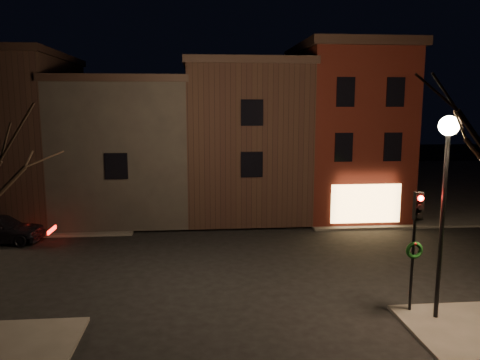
{
  "coord_description": "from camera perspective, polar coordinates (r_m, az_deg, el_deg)",
  "views": [
    {
      "loc": [
        -1.43,
        -19.65,
        6.92
      ],
      "look_at": [
        0.67,
        3.42,
        3.2
      ],
      "focal_mm": 35.0,
      "sensor_mm": 36.0,
      "label": 1
    }
  ],
  "objects": [
    {
      "name": "ground",
      "position": [
        20.88,
        -1.0,
        -10.23
      ],
      "size": [
        120.0,
        120.0,
        0.0
      ],
      "primitive_type": "plane",
      "color": "black",
      "rests_on": "ground"
    },
    {
      "name": "traffic_signal",
      "position": [
        16.32,
        20.63,
        -6.07
      ],
      "size": [
        0.58,
        0.38,
        4.05
      ],
      "color": "black",
      "rests_on": "sidewalk_near_right"
    },
    {
      "name": "sidewalk_far_right",
      "position": [
        45.59,
        22.91,
        -0.26
      ],
      "size": [
        30.0,
        30.0,
        0.12
      ],
      "primitive_type": "cube",
      "color": "#2D2B28",
      "rests_on": "ground"
    },
    {
      "name": "street_lamp_near",
      "position": [
        15.74,
        23.85,
        1.99
      ],
      "size": [
        0.6,
        0.6,
        6.48
      ],
      "color": "black",
      "rests_on": "sidewalk_near_right"
    },
    {
      "name": "row_building_c",
      "position": [
        32.35,
        -26.25,
        4.93
      ],
      "size": [
        7.3,
        10.3,
        9.9
      ],
      "color": "black",
      "rests_on": "ground"
    },
    {
      "name": "row_building_b",
      "position": [
        30.57,
        -13.34,
        4.02
      ],
      "size": [
        7.8,
        10.3,
        8.4
      ],
      "color": "black",
      "rests_on": "ground"
    },
    {
      "name": "row_building_a",
      "position": [
        30.37,
        0.35,
        5.18
      ],
      "size": [
        7.3,
        10.3,
        9.4
      ],
      "color": "black",
      "rests_on": "ground"
    },
    {
      "name": "corner_building",
      "position": [
        30.65,
        12.8,
        6.06
      ],
      "size": [
        6.5,
        8.5,
        10.5
      ],
      "color": "#3E100B",
      "rests_on": "ground"
    }
  ]
}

